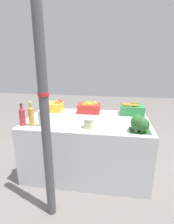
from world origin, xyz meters
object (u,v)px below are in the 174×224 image
orange_crate (89,107)px  pickle_jar (89,123)px  juice_bottle_amber (31,116)px  juice_bottle_cloudy (41,117)px  apple_crate (52,106)px  broccoli_pile (139,123)px  juice_bottle_ruby (22,116)px  carrot_crate (132,110)px  support_pole (44,107)px

orange_crate → pickle_jar: 0.59m
juice_bottle_amber → pickle_jar: bearing=2.7°
juice_bottle_cloudy → apple_crate: bearing=97.3°
broccoli_pile → pickle_jar: (-0.55, 0.02, -0.03)m
broccoli_pile → juice_bottle_cloudy: juice_bottle_cloudy is taller
juice_bottle_ruby → juice_bottle_amber: bearing=0.0°
juice_bottle_amber → pickle_jar: (0.67, 0.03, -0.06)m
orange_crate → carrot_crate: bearing=-0.2°
carrot_crate → juice_bottle_amber: bearing=-152.9°
juice_bottle_ruby → pickle_jar: (0.78, 0.03, -0.05)m
orange_crate → juice_bottle_cloudy: (-0.47, -0.61, 0.04)m
apple_crate → pickle_jar: size_ratio=2.56×
support_pole → juice_bottle_cloudy: bearing=117.9°
orange_crate → apple_crate: bearing=180.0°
juice_bottle_cloudy → carrot_crate: bearing=29.5°
carrot_crate → juice_bottle_ruby: 1.44m
orange_crate → support_pole: bearing=-102.4°
support_pole → carrot_crate: 1.39m
orange_crate → juice_bottle_ruby: juice_bottle_ruby is taller
carrot_crate → broccoli_pile: bearing=-88.5°
carrot_crate → juice_bottle_ruby: juice_bottle_ruby is taller
juice_bottle_amber → pickle_jar: juice_bottle_amber is taller
support_pole → broccoli_pile: size_ratio=10.13×
orange_crate → juice_bottle_cloudy: bearing=-127.6°
apple_crate → carrot_crate: carrot_crate is taller
carrot_crate → pickle_jar: (-0.53, -0.58, -0.01)m
broccoli_pile → carrot_crate: bearing=91.5°
orange_crate → pickle_jar: (0.08, -0.58, -0.02)m
juice_bottle_amber → juice_bottle_cloudy: (0.12, 0.00, -0.01)m
support_pole → broccoli_pile: bearing=28.2°
juice_bottle_ruby → juice_bottle_cloudy: bearing=0.0°
apple_crate → juice_bottle_amber: size_ratio=1.07×
support_pole → pickle_jar: (0.31, 0.48, -0.31)m
carrot_crate → pickle_jar: carrot_crate is taller
pickle_jar → apple_crate: bearing=137.2°
orange_crate → broccoli_pile: (0.62, -0.60, 0.02)m
apple_crate → broccoli_pile: size_ratio=1.43×
carrot_crate → juice_bottle_cloudy: juice_bottle_cloudy is taller
carrot_crate → juice_bottle_cloudy: size_ratio=1.10×
support_pole → apple_crate: (-0.32, 1.06, -0.29)m
support_pole → juice_bottle_ruby: size_ratio=8.55×
carrot_crate → pickle_jar: bearing=-132.5°
pickle_jar → juice_bottle_amber: bearing=-177.3°
support_pole → juice_bottle_amber: 0.62m
apple_crate → juice_bottle_ruby: (-0.15, -0.61, 0.04)m
orange_crate → juice_bottle_cloudy: 0.77m
broccoli_pile → pickle_jar: broccoli_pile is taller
apple_crate → orange_crate: size_ratio=1.00×
orange_crate → juice_bottle_ruby: 0.93m
pickle_jar → broccoli_pile: bearing=-2.3°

